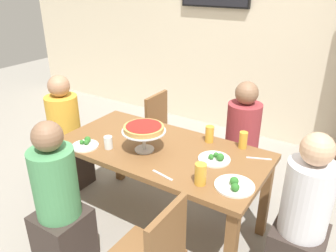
{
  "coord_description": "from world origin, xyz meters",
  "views": [
    {
      "loc": [
        1.28,
        -1.89,
        1.97
      ],
      "look_at": [
        0.0,
        0.1,
        0.89
      ],
      "focal_mm": 35.62,
      "sensor_mm": 36.0,
      "label": 1
    }
  ],
  "objects_px": {
    "chair_far_left": "(165,132)",
    "water_glass_clear_near": "(108,142)",
    "beer_glass_amber_tall": "(201,174)",
    "beer_glass_amber_short": "(210,134)",
    "salad_plate_far_diner": "(85,144)",
    "diner_far_right": "(241,151)",
    "beer_glass_amber_spare": "(243,140)",
    "dining_table": "(161,159)",
    "diner_head_east": "(301,225)",
    "cutlery_knife_near": "(162,175)",
    "salad_plate_spare": "(234,185)",
    "diner_near_left": "(59,208)",
    "diner_head_west": "(67,141)",
    "deep_dish_pizza_stand": "(144,130)",
    "cutlery_fork_near": "(259,158)",
    "salad_plate_near_diner": "(215,158)"
  },
  "relations": [
    {
      "from": "cutlery_fork_near",
      "to": "diner_head_west",
      "type": "bearing_deg",
      "value": -14.72
    },
    {
      "from": "dining_table",
      "to": "diner_near_left",
      "type": "distance_m",
      "value": 0.83
    },
    {
      "from": "deep_dish_pizza_stand",
      "to": "cutlery_fork_near",
      "type": "distance_m",
      "value": 0.87
    },
    {
      "from": "beer_glass_amber_tall",
      "to": "dining_table",
      "type": "bearing_deg",
      "value": 151.01
    },
    {
      "from": "diner_near_left",
      "to": "diner_far_right",
      "type": "height_order",
      "value": "same"
    },
    {
      "from": "salad_plate_near_diner",
      "to": "dining_table",
      "type": "bearing_deg",
      "value": -172.76
    },
    {
      "from": "diner_near_left",
      "to": "cutlery_fork_near",
      "type": "relative_size",
      "value": 6.39
    },
    {
      "from": "cutlery_knife_near",
      "to": "diner_head_east",
      "type": "bearing_deg",
      "value": 30.9
    },
    {
      "from": "beer_glass_amber_tall",
      "to": "cutlery_fork_near",
      "type": "height_order",
      "value": "beer_glass_amber_tall"
    },
    {
      "from": "cutlery_fork_near",
      "to": "cutlery_knife_near",
      "type": "distance_m",
      "value": 0.74
    },
    {
      "from": "salad_plate_near_diner",
      "to": "cutlery_fork_near",
      "type": "xyz_separation_m",
      "value": [
        0.26,
        0.2,
        -0.01
      ]
    },
    {
      "from": "beer_glass_amber_spare",
      "to": "dining_table",
      "type": "bearing_deg",
      "value": -146.75
    },
    {
      "from": "diner_far_right",
      "to": "cutlery_knife_near",
      "type": "xyz_separation_m",
      "value": [
        -0.17,
        -1.06,
        0.25
      ]
    },
    {
      "from": "chair_far_left",
      "to": "water_glass_clear_near",
      "type": "xyz_separation_m",
      "value": [
        0.08,
        -0.94,
        0.3
      ]
    },
    {
      "from": "diner_near_left",
      "to": "diner_far_right",
      "type": "relative_size",
      "value": 1.0
    },
    {
      "from": "beer_glass_amber_tall",
      "to": "beer_glass_amber_short",
      "type": "bearing_deg",
      "value": 110.76
    },
    {
      "from": "diner_near_left",
      "to": "diner_head_west",
      "type": "xyz_separation_m",
      "value": [
        -0.76,
        0.74,
        0.0
      ]
    },
    {
      "from": "salad_plate_near_diner",
      "to": "beer_glass_amber_spare",
      "type": "bearing_deg",
      "value": 71.87
    },
    {
      "from": "chair_far_left",
      "to": "beer_glass_amber_tall",
      "type": "bearing_deg",
      "value": 42.72
    },
    {
      "from": "salad_plate_near_diner",
      "to": "chair_far_left",
      "type": "bearing_deg",
      "value": 142.49
    },
    {
      "from": "deep_dish_pizza_stand",
      "to": "cutlery_fork_near",
      "type": "relative_size",
      "value": 1.85
    },
    {
      "from": "salad_plate_far_diner",
      "to": "beer_glass_amber_short",
      "type": "bearing_deg",
      "value": 37.23
    },
    {
      "from": "diner_far_right",
      "to": "diner_near_left",
      "type": "bearing_deg",
      "value": -27.03
    },
    {
      "from": "beer_glass_amber_tall",
      "to": "beer_glass_amber_short",
      "type": "distance_m",
      "value": 0.61
    },
    {
      "from": "beer_glass_amber_short",
      "to": "dining_table",
      "type": "bearing_deg",
      "value": -131.53
    },
    {
      "from": "salad_plate_far_diner",
      "to": "diner_far_right",
      "type": "bearing_deg",
      "value": 48.78
    },
    {
      "from": "diner_head_east",
      "to": "salad_plate_near_diner",
      "type": "xyz_separation_m",
      "value": [
        -0.66,
        0.05,
        0.26
      ]
    },
    {
      "from": "deep_dish_pizza_stand",
      "to": "beer_glass_amber_spare",
      "type": "distance_m",
      "value": 0.77
    },
    {
      "from": "salad_plate_spare",
      "to": "beer_glass_amber_spare",
      "type": "bearing_deg",
      "value": 105.99
    },
    {
      "from": "diner_near_left",
      "to": "salad_plate_far_diner",
      "type": "relative_size",
      "value": 5.49
    },
    {
      "from": "diner_head_west",
      "to": "beer_glass_amber_tall",
      "type": "bearing_deg",
      "value": -9.72
    },
    {
      "from": "beer_glass_amber_tall",
      "to": "diner_far_right",
      "type": "bearing_deg",
      "value": 95.28
    },
    {
      "from": "dining_table",
      "to": "salad_plate_spare",
      "type": "distance_m",
      "value": 0.72
    },
    {
      "from": "diner_head_west",
      "to": "water_glass_clear_near",
      "type": "xyz_separation_m",
      "value": [
        0.78,
        -0.23,
        0.3
      ]
    },
    {
      "from": "diner_head_east",
      "to": "cutlery_knife_near",
      "type": "bearing_deg",
      "value": 20.1
    },
    {
      "from": "chair_far_left",
      "to": "cutlery_fork_near",
      "type": "distance_m",
      "value": 1.24
    },
    {
      "from": "beer_glass_amber_tall",
      "to": "water_glass_clear_near",
      "type": "bearing_deg",
      "value": 176.82
    },
    {
      "from": "deep_dish_pizza_stand",
      "to": "salad_plate_near_diner",
      "type": "distance_m",
      "value": 0.57
    },
    {
      "from": "salad_plate_spare",
      "to": "diner_near_left",
      "type": "bearing_deg",
      "value": -152.43
    },
    {
      "from": "chair_far_left",
      "to": "salad_plate_spare",
      "type": "relative_size",
      "value": 3.39
    },
    {
      "from": "salad_plate_near_diner",
      "to": "deep_dish_pizza_stand",
      "type": "bearing_deg",
      "value": -163.95
    },
    {
      "from": "water_glass_clear_near",
      "to": "diner_near_left",
      "type": "bearing_deg",
      "value": -92.35
    },
    {
      "from": "water_glass_clear_near",
      "to": "cutlery_knife_near",
      "type": "xyz_separation_m",
      "value": [
        0.56,
        -0.1,
        -0.05
      ]
    },
    {
      "from": "dining_table",
      "to": "salad_plate_spare",
      "type": "height_order",
      "value": "salad_plate_spare"
    },
    {
      "from": "diner_head_west",
      "to": "cutlery_fork_near",
      "type": "distance_m",
      "value": 1.85
    },
    {
      "from": "chair_far_left",
      "to": "beer_glass_amber_tall",
      "type": "relative_size",
      "value": 5.94
    },
    {
      "from": "diner_head_west",
      "to": "dining_table",
      "type": "bearing_deg",
      "value": -0.37
    },
    {
      "from": "diner_near_left",
      "to": "dining_table",
      "type": "bearing_deg",
      "value": -26.34
    },
    {
      "from": "salad_plate_spare",
      "to": "beer_glass_amber_spare",
      "type": "relative_size",
      "value": 1.94
    },
    {
      "from": "diner_head_west",
      "to": "chair_far_left",
      "type": "distance_m",
      "value": 0.99
    }
  ]
}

